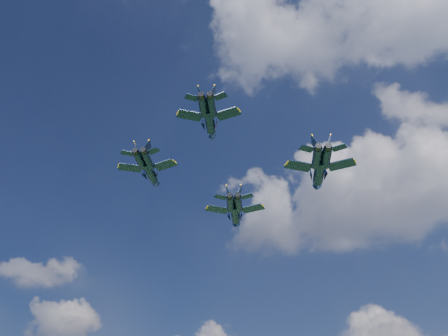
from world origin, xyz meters
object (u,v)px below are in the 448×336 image
jet_left (151,172)px  jet_right (319,173)px  jet_lead (235,214)px  jet_slot (210,122)px

jet_left → jet_right: jet_left is taller
jet_lead → jet_right: size_ratio=0.93×
jet_lead → jet_left: jet_left is taller
jet_left → jet_slot: jet_left is taller
jet_lead → jet_left: size_ratio=1.03×
jet_right → jet_slot: (-11.17, -23.06, 0.97)m
jet_lead → jet_right: jet_right is taller
jet_right → jet_slot: 25.64m
jet_left → jet_right: size_ratio=0.90×
jet_left → jet_slot: (19.69, -10.64, -1.26)m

